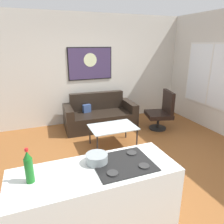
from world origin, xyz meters
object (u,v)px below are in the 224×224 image
(mixing_bowl, at_px, (97,159))
(armchair, at_px, (162,111))
(coffee_table, at_px, (113,128))
(soda_bottle, at_px, (29,167))
(wall_painting, at_px, (90,64))
(couch, at_px, (100,116))

(mixing_bowl, bearing_deg, armchair, 44.05)
(mixing_bowl, bearing_deg, coffee_table, 64.03)
(coffee_table, height_order, mixing_bowl, mixing_bowl)
(soda_bottle, bearing_deg, wall_painting, 66.40)
(wall_painting, bearing_deg, armchair, -39.53)
(soda_bottle, xyz_separation_m, mixing_bowl, (0.65, 0.08, -0.10))
(coffee_table, bearing_deg, mixing_bowl, -115.97)
(couch, distance_m, armchair, 1.58)
(couch, xyz_separation_m, coffee_table, (-0.07, -1.11, 0.12))
(armchair, bearing_deg, couch, 154.28)
(couch, bearing_deg, armchair, -25.72)
(couch, bearing_deg, coffee_table, -93.65)
(couch, bearing_deg, soda_bottle, -118.04)
(armchair, bearing_deg, soda_bottle, -141.72)
(mixing_bowl, xyz_separation_m, wall_painting, (0.93, 3.54, 0.63))
(coffee_table, bearing_deg, armchair, 16.09)
(wall_painting, bearing_deg, soda_bottle, -113.60)
(armchair, distance_m, wall_painting, 2.21)
(mixing_bowl, bearing_deg, wall_painting, 75.23)
(couch, height_order, coffee_table, couch)
(coffee_table, xyz_separation_m, wall_painting, (0.01, 1.64, 1.17))
(couch, distance_m, wall_painting, 1.39)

